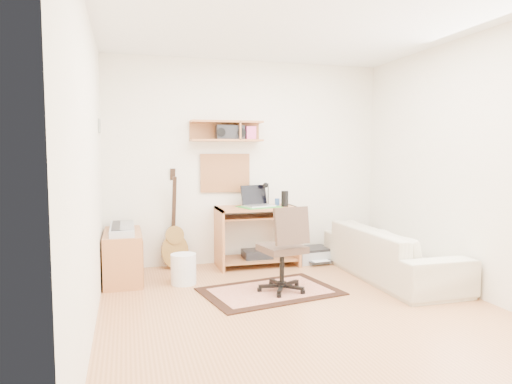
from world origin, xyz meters
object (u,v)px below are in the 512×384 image
object	(u,v)px
cabinet	(123,256)
sofa	(391,244)
printer	(312,255)
desk	(257,236)
task_chair	(282,248)

from	to	relation	value
cabinet	sofa	size ratio (longest dim) A/B	0.46
sofa	printer	bearing A→B (deg)	31.42
desk	sofa	size ratio (longest dim) A/B	0.51
cabinet	desk	bearing A→B (deg)	8.37
cabinet	printer	xyz separation A→B (m)	(2.39, 0.24, -0.19)
sofa	cabinet	bearing A→B (deg)	76.69
task_chair	printer	bearing A→B (deg)	44.31
task_chair	printer	xyz separation A→B (m)	(0.81, 1.14, -0.37)
sofa	task_chair	bearing A→B (deg)	98.30
printer	sofa	size ratio (longest dim) A/B	0.24
task_chair	sofa	distance (m)	1.40
desk	sofa	bearing A→B (deg)	-35.32
desk	cabinet	bearing A→B (deg)	-171.63
task_chair	printer	world-z (taller)	task_chair
cabinet	sofa	world-z (taller)	sofa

